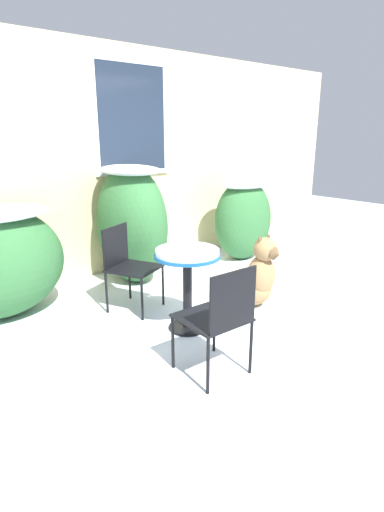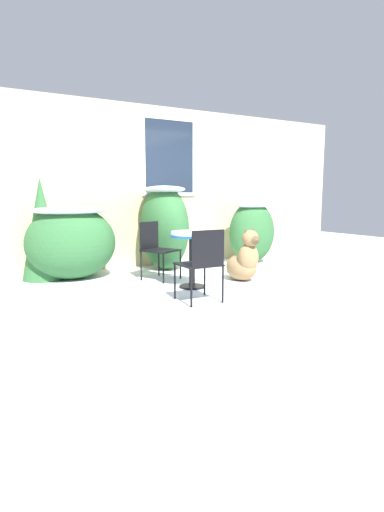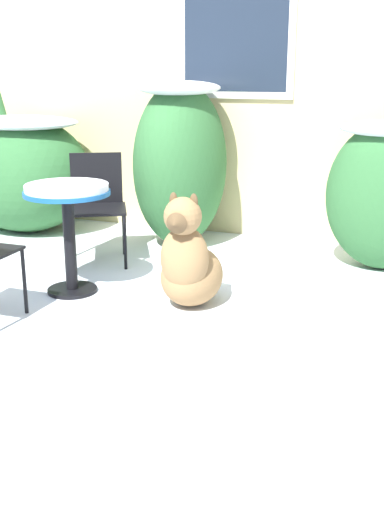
% 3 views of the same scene
% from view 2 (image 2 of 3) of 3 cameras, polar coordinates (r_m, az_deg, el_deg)
% --- Properties ---
extents(ground_plane, '(16.00, 16.00, 0.00)m').
position_cam_2_polar(ground_plane, '(5.31, 4.32, -4.64)').
color(ground_plane, silver).
extents(house_wall, '(8.00, 0.10, 2.75)m').
position_cam_2_polar(house_wall, '(7.13, -5.16, 9.96)').
color(house_wall, '#D1BC84').
rests_on(house_wall, ground_plane).
extents(shrub_left, '(1.30, 1.04, 1.07)m').
position_cam_2_polar(shrub_left, '(6.10, -16.89, 2.13)').
color(shrub_left, '#2D6033').
rests_on(shrub_left, ground_plane).
extents(shrub_middle, '(0.75, 1.05, 1.38)m').
position_cam_2_polar(shrub_middle, '(6.64, -3.98, 4.33)').
color(shrub_middle, '#2D6033').
rests_on(shrub_middle, ground_plane).
extents(shrub_right, '(0.90, 0.65, 1.12)m').
position_cam_2_polar(shrub_right, '(7.41, 8.56, 3.64)').
color(shrub_right, '#2D6033').
rests_on(shrub_right, ground_plane).
extents(evergreen_bush, '(0.62, 0.62, 1.49)m').
position_cam_2_polar(evergreen_bush, '(6.20, -20.64, 3.66)').
color(evergreen_bush, '#2D6033').
rests_on(evergreen_bush, ground_plane).
extents(patio_table, '(0.58, 0.58, 0.75)m').
position_cam_2_polar(patio_table, '(5.26, 0.00, 1.84)').
color(patio_table, black).
rests_on(patio_table, ground_plane).
extents(patio_chair_near_table, '(0.60, 0.60, 0.84)m').
position_cam_2_polar(patio_chair_near_table, '(5.86, -5.06, 1.28)').
color(patio_chair_near_table, black).
rests_on(patio_chair_near_table, ground_plane).
extents(patio_chair_far_side, '(0.45, 0.45, 0.84)m').
position_cam_2_polar(patio_chair_far_side, '(4.51, 1.40, -0.79)').
color(patio_chair_far_side, black).
rests_on(patio_chair_far_side, ground_plane).
extents(dog, '(0.42, 0.72, 0.77)m').
position_cam_2_polar(dog, '(5.77, 7.45, -0.81)').
color(dog, '#937047').
rests_on(dog, ground_plane).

